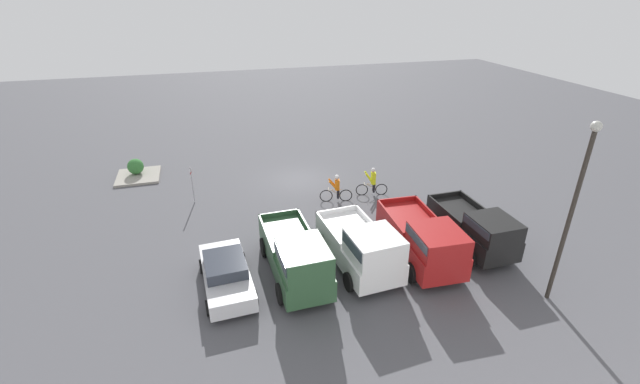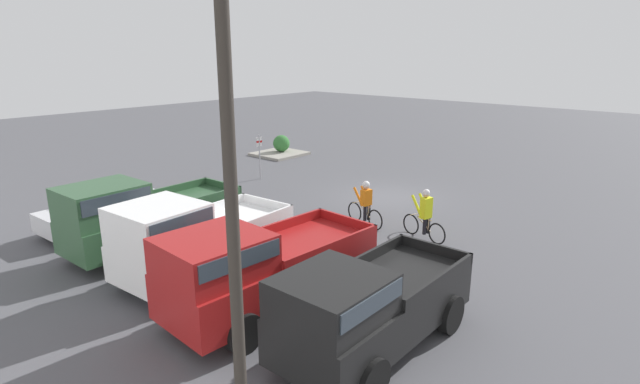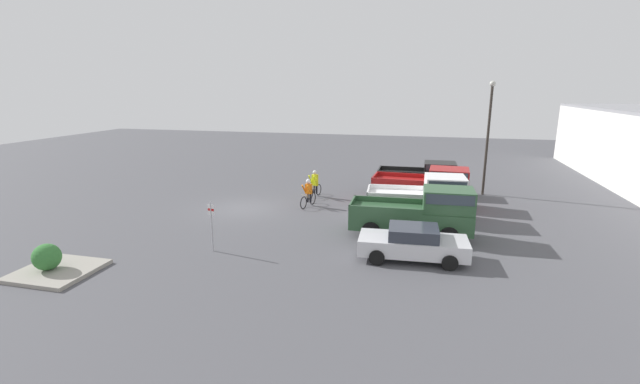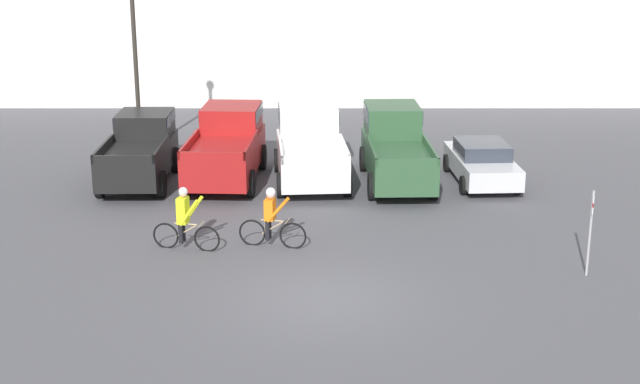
{
  "view_description": "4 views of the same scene",
  "coord_description": "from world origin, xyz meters",
  "px_view_note": "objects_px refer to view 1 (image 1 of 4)",
  "views": [
    {
      "loc": [
        5.38,
        23.93,
        10.99
      ],
      "look_at": [
        -0.12,
        4.42,
        1.2
      ],
      "focal_mm": 24.0,
      "sensor_mm": 36.0,
      "label": 1
    },
    {
      "loc": [
        -11.17,
        17.03,
        5.98
      ],
      "look_at": [
        -0.12,
        4.42,
        1.2
      ],
      "focal_mm": 28.0,
      "sensor_mm": 36.0,
      "label": 2
    },
    {
      "loc": [
        21.68,
        9.85,
        6.71
      ],
      "look_at": [
        -0.12,
        4.42,
        1.2
      ],
      "focal_mm": 24.0,
      "sensor_mm": 36.0,
      "label": 3
    },
    {
      "loc": [
        -0.09,
        -18.66,
        8.11
      ],
      "look_at": [
        -0.12,
        4.42,
        1.2
      ],
      "focal_mm": 50.0,
      "sensor_mm": 36.0,
      "label": 4
    }
  ],
  "objects_px": {
    "pickup_truck_0": "(476,228)",
    "pickup_truck_3": "(297,256)",
    "cyclist_1": "(372,182)",
    "fire_lane_sign": "(192,181)",
    "cyclist_0": "(336,188)",
    "lamppost": "(574,203)",
    "pickup_truck_1": "(424,239)",
    "pickup_truck_2": "(363,247)",
    "sedan_0": "(226,274)",
    "shrub": "(136,166)"
  },
  "relations": [
    {
      "from": "sedan_0",
      "to": "cyclist_0",
      "type": "distance_m",
      "value": 9.0
    },
    {
      "from": "pickup_truck_2",
      "to": "lamppost",
      "type": "xyz_separation_m",
      "value": [
        -6.35,
        3.62,
        2.96
      ]
    },
    {
      "from": "lamppost",
      "to": "fire_lane_sign",
      "type": "bearing_deg",
      "value": -42.8
    },
    {
      "from": "lamppost",
      "to": "shrub",
      "type": "height_order",
      "value": "lamppost"
    },
    {
      "from": "cyclist_0",
      "to": "lamppost",
      "type": "relative_size",
      "value": 0.25
    },
    {
      "from": "pickup_truck_1",
      "to": "shrub",
      "type": "relative_size",
      "value": 5.48
    },
    {
      "from": "cyclist_1",
      "to": "fire_lane_sign",
      "type": "bearing_deg",
      "value": -10.3
    },
    {
      "from": "pickup_truck_2",
      "to": "pickup_truck_3",
      "type": "relative_size",
      "value": 0.92
    },
    {
      "from": "pickup_truck_0",
      "to": "shrub",
      "type": "relative_size",
      "value": 4.91
    },
    {
      "from": "sedan_0",
      "to": "lamppost",
      "type": "height_order",
      "value": "lamppost"
    },
    {
      "from": "pickup_truck_2",
      "to": "sedan_0",
      "type": "height_order",
      "value": "pickup_truck_2"
    },
    {
      "from": "pickup_truck_0",
      "to": "lamppost",
      "type": "relative_size",
      "value": 0.68
    },
    {
      "from": "pickup_truck_1",
      "to": "pickup_truck_2",
      "type": "xyz_separation_m",
      "value": [
        2.74,
        -0.11,
        0.01
      ]
    },
    {
      "from": "cyclist_1",
      "to": "pickup_truck_0",
      "type": "bearing_deg",
      "value": 110.13
    },
    {
      "from": "pickup_truck_2",
      "to": "sedan_0",
      "type": "bearing_deg",
      "value": -3.82
    },
    {
      "from": "cyclist_0",
      "to": "shrub",
      "type": "distance_m",
      "value": 13.16
    },
    {
      "from": "sedan_0",
      "to": "pickup_truck_0",
      "type": "bearing_deg",
      "value": 179.09
    },
    {
      "from": "pickup_truck_0",
      "to": "pickup_truck_1",
      "type": "height_order",
      "value": "pickup_truck_1"
    },
    {
      "from": "cyclist_1",
      "to": "lamppost",
      "type": "bearing_deg",
      "value": 107.06
    },
    {
      "from": "pickup_truck_1",
      "to": "fire_lane_sign",
      "type": "distance_m",
      "value": 12.87
    },
    {
      "from": "cyclist_1",
      "to": "lamppost",
      "type": "height_order",
      "value": "lamppost"
    },
    {
      "from": "pickup_truck_1",
      "to": "pickup_truck_3",
      "type": "xyz_separation_m",
      "value": [
        5.56,
        -0.18,
        0.02
      ]
    },
    {
      "from": "sedan_0",
      "to": "pickup_truck_3",
      "type": "bearing_deg",
      "value": 173.71
    },
    {
      "from": "pickup_truck_0",
      "to": "pickup_truck_3",
      "type": "bearing_deg",
      "value": 0.91
    },
    {
      "from": "pickup_truck_0",
      "to": "cyclist_1",
      "type": "xyz_separation_m",
      "value": [
        2.4,
        -6.53,
        -0.25
      ]
    },
    {
      "from": "pickup_truck_0",
      "to": "sedan_0",
      "type": "bearing_deg",
      "value": -0.91
    },
    {
      "from": "pickup_truck_3",
      "to": "cyclist_1",
      "type": "bearing_deg",
      "value": -131.95
    },
    {
      "from": "cyclist_0",
      "to": "fire_lane_sign",
      "type": "bearing_deg",
      "value": -14.66
    },
    {
      "from": "fire_lane_sign",
      "to": "cyclist_0",
      "type": "bearing_deg",
      "value": 165.34
    },
    {
      "from": "pickup_truck_1",
      "to": "sedan_0",
      "type": "height_order",
      "value": "pickup_truck_1"
    },
    {
      "from": "pickup_truck_0",
      "to": "shrub",
      "type": "height_order",
      "value": "pickup_truck_0"
    },
    {
      "from": "pickup_truck_2",
      "to": "fire_lane_sign",
      "type": "xyz_separation_m",
      "value": [
        6.79,
        -8.54,
        0.12
      ]
    },
    {
      "from": "cyclist_0",
      "to": "pickup_truck_3",
      "type": "bearing_deg",
      "value": 59.83
    },
    {
      "from": "pickup_truck_2",
      "to": "fire_lane_sign",
      "type": "distance_m",
      "value": 10.91
    },
    {
      "from": "pickup_truck_0",
      "to": "cyclist_1",
      "type": "bearing_deg",
      "value": -69.87
    },
    {
      "from": "fire_lane_sign",
      "to": "lamppost",
      "type": "height_order",
      "value": "lamppost"
    },
    {
      "from": "cyclist_1",
      "to": "pickup_truck_1",
      "type": "bearing_deg",
      "value": 86.4
    },
    {
      "from": "cyclist_1",
      "to": "fire_lane_sign",
      "type": "xyz_separation_m",
      "value": [
        9.96,
        -1.81,
        0.46
      ]
    },
    {
      "from": "pickup_truck_2",
      "to": "cyclist_0",
      "type": "xyz_separation_m",
      "value": [
        -0.93,
        -6.52,
        -0.36
      ]
    },
    {
      "from": "sedan_0",
      "to": "cyclist_0",
      "type": "bearing_deg",
      "value": -136.91
    },
    {
      "from": "fire_lane_sign",
      "to": "lamppost",
      "type": "distance_m",
      "value": 18.13
    },
    {
      "from": "pickup_truck_2",
      "to": "cyclist_1",
      "type": "height_order",
      "value": "pickup_truck_2"
    },
    {
      "from": "lamppost",
      "to": "sedan_0",
      "type": "bearing_deg",
      "value": -18.45
    },
    {
      "from": "cyclist_0",
      "to": "sedan_0",
      "type": "bearing_deg",
      "value": 43.09
    },
    {
      "from": "sedan_0",
      "to": "cyclist_1",
      "type": "height_order",
      "value": "cyclist_1"
    },
    {
      "from": "sedan_0",
      "to": "cyclist_0",
      "type": "height_order",
      "value": "cyclist_0"
    },
    {
      "from": "pickup_truck_1",
      "to": "cyclist_0",
      "type": "height_order",
      "value": "pickup_truck_1"
    },
    {
      "from": "cyclist_1",
      "to": "fire_lane_sign",
      "type": "distance_m",
      "value": 10.13
    },
    {
      "from": "pickup_truck_1",
      "to": "lamppost",
      "type": "distance_m",
      "value": 5.85
    },
    {
      "from": "cyclist_0",
      "to": "lamppost",
      "type": "height_order",
      "value": "lamppost"
    }
  ]
}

